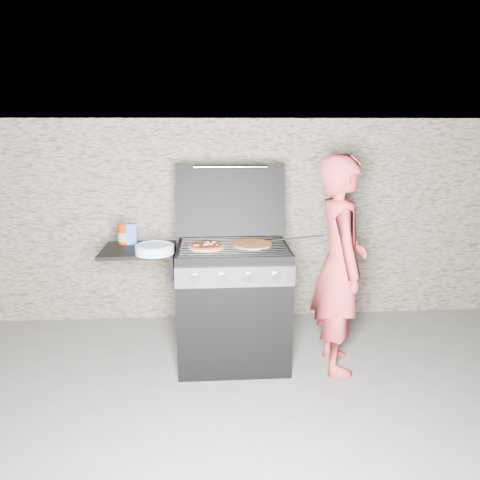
{
  "coord_description": "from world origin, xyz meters",
  "views": [
    {
      "loc": [
        -0.16,
        -3.22,
        1.76
      ],
      "look_at": [
        0.05,
        0.0,
        0.95
      ],
      "focal_mm": 35.0,
      "sensor_mm": 36.0,
      "label": 1
    }
  ],
  "objects": [
    {
      "name": "ground",
      "position": [
        0.0,
        0.0,
        0.0
      ],
      "size": [
        50.0,
        50.0,
        0.0
      ],
      "primitive_type": "plane",
      "color": "#5F5F5F"
    },
    {
      "name": "pizza_topped",
      "position": [
        -0.19,
        -0.06,
        0.93
      ],
      "size": [
        0.31,
        0.31,
        0.03
      ],
      "primitive_type": null,
      "rotation": [
        0.0,
        0.0,
        -0.27
      ],
      "color": "#B07144",
      "rests_on": "gas_grill"
    },
    {
      "name": "sauce_jar",
      "position": [
        -0.78,
        0.15,
        0.98
      ],
      "size": [
        0.1,
        0.1,
        0.15
      ],
      "primitive_type": "cylinder",
      "rotation": [
        0.0,
        0.0,
        -0.04
      ],
      "color": "maroon",
      "rests_on": "gas_grill"
    },
    {
      "name": "tongs",
      "position": [
        0.43,
        0.0,
        0.96
      ],
      "size": [
        0.43,
        0.17,
        0.09
      ],
      "primitive_type": "cylinder",
      "rotation": [
        0.0,
        1.4,
        -0.35
      ],
      "color": "black",
      "rests_on": "gas_grill"
    },
    {
      "name": "person",
      "position": [
        0.75,
        -0.11,
        0.78
      ],
      "size": [
        0.4,
        0.58,
        1.56
      ],
      "primitive_type": "imported",
      "rotation": [
        0.0,
        0.0,
        1.53
      ],
      "color": "#B03333",
      "rests_on": "ground"
    },
    {
      "name": "gas_grill",
      "position": [
        -0.25,
        0.0,
        0.46
      ],
      "size": [
        1.34,
        0.79,
        0.91
      ],
      "primitive_type": null,
      "color": "black",
      "rests_on": "ground"
    },
    {
      "name": "pizza_plain",
      "position": [
        0.13,
        -0.01,
        0.92
      ],
      "size": [
        0.37,
        0.37,
        0.02
      ],
      "primitive_type": "cylinder",
      "rotation": [
        0.0,
        0.0,
        0.36
      ],
      "color": "#CE7837",
      "rests_on": "gas_grill"
    },
    {
      "name": "blue_carton",
      "position": [
        -0.74,
        0.12,
        0.98
      ],
      "size": [
        0.08,
        0.06,
        0.15
      ],
      "primitive_type": "cube",
      "rotation": [
        0.0,
        0.0,
        0.35
      ],
      "color": "#2E50AA",
      "rests_on": "gas_grill"
    },
    {
      "name": "stone_wall",
      "position": [
        0.0,
        1.05,
        0.9
      ],
      "size": [
        8.0,
        0.35,
        1.8
      ],
      "primitive_type": "cube",
      "color": "gray",
      "rests_on": "ground"
    },
    {
      "name": "plate_stack",
      "position": [
        -0.54,
        -0.15,
        0.93
      ],
      "size": [
        0.28,
        0.28,
        0.06
      ],
      "primitive_type": "cylinder",
      "rotation": [
        0.0,
        0.0,
        0.06
      ],
      "color": "silver",
      "rests_on": "gas_grill"
    }
  ]
}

